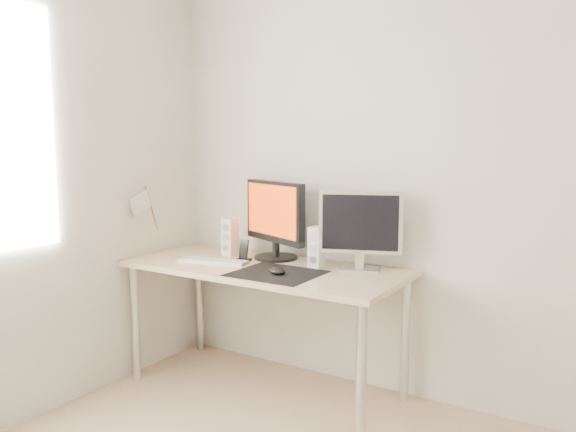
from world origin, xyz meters
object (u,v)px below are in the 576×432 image
at_px(mouse, 277,271).
at_px(phone_dock, 244,254).
at_px(main_monitor, 275,217).
at_px(speaker_left, 230,237).
at_px(speaker_right, 317,247).
at_px(keyboard, 214,261).
at_px(second_monitor, 360,227).
at_px(desk, 264,279).

relative_size(mouse, phone_dock, 0.77).
bearing_deg(main_monitor, speaker_left, -171.19).
xyz_separation_m(speaker_right, keyboard, (-0.58, -0.19, -0.11)).
xyz_separation_m(second_monitor, phone_dock, (-0.68, -0.14, -0.20)).
relative_size(speaker_right, keyboard, 0.53).
bearing_deg(speaker_left, main_monitor, 8.81).
relative_size(main_monitor, speaker_right, 2.27).
relative_size(keyboard, phone_dock, 3.38).
distance_m(keyboard, phone_dock, 0.18).
bearing_deg(main_monitor, phone_dock, -130.55).
bearing_deg(desk, main_monitor, 105.19).
xyz_separation_m(mouse, desk, (-0.19, 0.16, -0.10)).
xyz_separation_m(main_monitor, speaker_left, (-0.30, -0.05, -0.14)).
distance_m(speaker_left, phone_dock, 0.22).
relative_size(desk, phone_dock, 12.43).
bearing_deg(desk, speaker_right, 22.14).
distance_m(mouse, main_monitor, 0.48).
xyz_separation_m(speaker_left, phone_dock, (0.18, -0.10, -0.08)).
bearing_deg(speaker_left, mouse, -28.99).
distance_m(desk, speaker_left, 0.43).
height_order(mouse, speaker_right, speaker_right).
xyz_separation_m(desk, keyboard, (-0.30, -0.08, 0.09)).
bearing_deg(keyboard, main_monitor, 46.97).
height_order(main_monitor, second_monitor, main_monitor).
xyz_separation_m(desk, speaker_left, (-0.35, 0.14, 0.19)).
distance_m(speaker_left, speaker_right, 0.63).
bearing_deg(speaker_left, second_monitor, 2.61).
bearing_deg(speaker_left, speaker_right, -2.74).
xyz_separation_m(main_monitor, phone_dock, (-0.12, -0.14, -0.22)).
bearing_deg(phone_dock, mouse, -29.12).
height_order(desk, keyboard, keyboard).
xyz_separation_m(second_monitor, speaker_right, (-0.23, -0.07, -0.13)).
bearing_deg(mouse, keyboard, 171.05).
relative_size(second_monitor, speaker_left, 1.90).
relative_size(desk, main_monitor, 3.06).
distance_m(main_monitor, phone_dock, 0.29).
relative_size(desk, speaker_left, 6.95).
distance_m(second_monitor, phone_dock, 0.73).
distance_m(speaker_right, keyboard, 0.62).
xyz_separation_m(desk, main_monitor, (-0.05, 0.19, 0.33)).
bearing_deg(speaker_left, desk, -22.18).
relative_size(speaker_left, speaker_right, 1.00).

